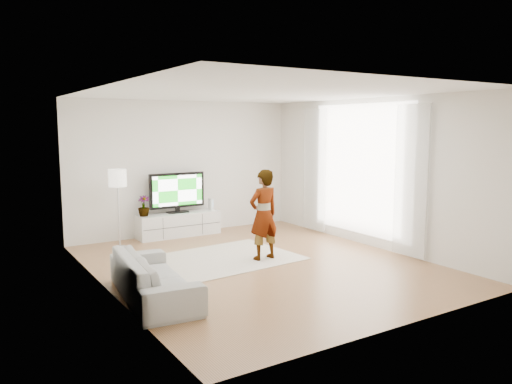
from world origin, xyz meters
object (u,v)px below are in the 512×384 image
floor_lamp (118,181)px  player (264,215)px  sofa (154,276)px  rug (221,259)px  television (177,191)px  media_console (178,224)px

floor_lamp → player: bearing=-49.6°
sofa → floor_lamp: size_ratio=1.36×
rug → sofa: (-1.67, -1.24, 0.29)m
rug → television: bearing=86.5°
television → sofa: size_ratio=0.59×
television → floor_lamp: (-1.35, -0.38, 0.32)m
rug → player: size_ratio=1.65×
television → sofa: (-1.80, -3.38, -0.65)m
television → rug: bearing=-93.5°
rug → sofa: 2.10m
rug → sofa: bearing=-143.3°
player → floor_lamp: size_ratio=1.04×
media_console → rug: bearing=-93.6°
sofa → rug: bearing=-47.2°
rug → player: (0.62, -0.40, 0.78)m
rug → player: player is taller
player → floor_lamp: bearing=-54.0°
television → media_console: bearing=-90.0°
player → floor_lamp: player is taller
floor_lamp → rug: bearing=-55.4°
television → floor_lamp: 1.43m
media_console → sofa: (-1.80, -3.35, 0.05)m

